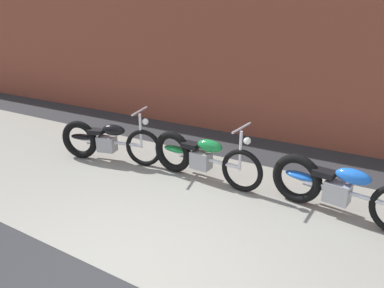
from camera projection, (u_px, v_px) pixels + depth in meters
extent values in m
plane|color=#2D2D30|center=(125.00, 281.00, 3.51)|extent=(80.00, 80.00, 0.00)
cube|color=gray|center=(206.00, 205.00, 4.93)|extent=(36.00, 3.50, 0.01)
cube|color=brown|center=(292.00, 9.00, 6.80)|extent=(36.00, 0.50, 5.34)
torus|color=black|center=(144.00, 148.00, 6.14)|extent=(0.68, 0.24, 0.68)
torus|color=black|center=(80.00, 140.00, 6.48)|extent=(0.74, 0.30, 0.73)
cylinder|color=silver|center=(111.00, 142.00, 6.30)|extent=(1.21, 0.35, 0.06)
cube|color=#99999E|center=(107.00, 144.00, 6.34)|extent=(0.36, 0.29, 0.28)
ellipsoid|color=black|center=(114.00, 130.00, 6.20)|extent=(0.47, 0.29, 0.20)
ellipsoid|color=black|center=(82.00, 137.00, 6.45)|extent=(0.47, 0.28, 0.10)
cube|color=black|center=(96.00, 131.00, 6.32)|extent=(0.32, 0.26, 0.08)
cylinder|color=silver|center=(141.00, 131.00, 6.04)|extent=(0.05, 0.05, 0.62)
cylinder|color=silver|center=(140.00, 111.00, 5.92)|extent=(0.17, 0.57, 0.03)
sphere|color=white|center=(145.00, 122.00, 5.96)|extent=(0.11, 0.11, 0.11)
cylinder|color=silver|center=(100.00, 144.00, 6.57)|extent=(0.55, 0.19, 0.06)
torus|color=black|center=(242.00, 171.00, 5.23)|extent=(0.68, 0.12, 0.68)
torus|color=black|center=(173.00, 152.00, 5.90)|extent=(0.74, 0.17, 0.73)
cylinder|color=silver|center=(205.00, 159.00, 5.55)|extent=(1.24, 0.12, 0.06)
cube|color=#99999E|center=(201.00, 160.00, 5.61)|extent=(0.33, 0.24, 0.28)
ellipsoid|color=#197A38|center=(210.00, 146.00, 5.43)|extent=(0.45, 0.21, 0.20)
ellipsoid|color=#197A38|center=(175.00, 149.00, 5.85)|extent=(0.45, 0.20, 0.10)
cube|color=black|center=(191.00, 145.00, 5.64)|extent=(0.29, 0.21, 0.08)
cylinder|color=silver|center=(240.00, 151.00, 5.14)|extent=(0.05, 0.05, 0.62)
cylinder|color=silver|center=(242.00, 128.00, 5.02)|extent=(0.06, 0.58, 0.03)
sphere|color=white|center=(247.00, 141.00, 5.03)|extent=(0.11, 0.11, 0.11)
cylinder|color=silver|center=(194.00, 159.00, 5.88)|extent=(0.55, 0.09, 0.06)
torus|color=black|center=(296.00, 179.00, 4.91)|extent=(0.74, 0.25, 0.73)
cylinder|color=silver|center=(344.00, 191.00, 4.52)|extent=(1.23, 0.25, 0.06)
cube|color=#99999E|center=(337.00, 192.00, 4.58)|extent=(0.35, 0.27, 0.28)
ellipsoid|color=blue|center=(353.00, 176.00, 4.39)|extent=(0.46, 0.26, 0.20)
ellipsoid|color=blue|center=(300.00, 176.00, 4.86)|extent=(0.46, 0.25, 0.10)
cube|color=black|center=(324.00, 173.00, 4.62)|extent=(0.31, 0.24, 0.08)
cylinder|color=silver|center=(322.00, 188.00, 4.86)|extent=(0.55, 0.15, 0.06)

